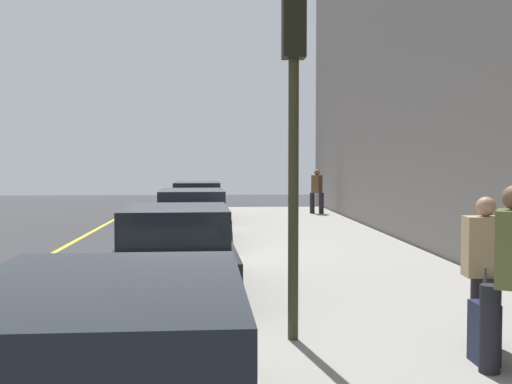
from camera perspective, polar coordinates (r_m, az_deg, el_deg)
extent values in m
plane|color=#333335|center=(15.14, -6.53, -5.68)|extent=(56.00, 56.00, 0.00)
cube|color=gray|center=(15.31, 5.95, -5.30)|extent=(28.00, 4.60, 0.15)
cube|color=gold|center=(15.64, -18.37, -5.52)|extent=(28.00, 0.14, 0.01)
cube|color=white|center=(11.37, -4.00, -7.90)|extent=(6.80, 0.56, 0.22)
cylinder|color=black|center=(5.59, -1.83, -16.94)|extent=(0.64, 0.23, 0.64)
cube|color=black|center=(3.85, -13.55, -12.19)|extent=(2.31, 1.64, 0.60)
cylinder|color=black|center=(11.50, -11.25, -6.76)|extent=(0.65, 0.24, 0.64)
cylinder|color=black|center=(11.46, -2.81, -6.75)|extent=(0.65, 0.24, 0.64)
cylinder|color=black|center=(8.93, -12.95, -9.52)|extent=(0.65, 0.24, 0.64)
cylinder|color=black|center=(8.87, -1.97, -9.53)|extent=(0.65, 0.24, 0.64)
cube|color=black|center=(10.11, -7.24, -6.48)|extent=(4.32, 1.96, 0.64)
cube|color=black|center=(9.81, -7.30, -3.10)|extent=(2.27, 1.68, 0.60)
cylinder|color=black|center=(17.82, -8.50, -3.40)|extent=(0.65, 0.24, 0.64)
cylinder|color=black|center=(17.81, -3.08, -3.38)|extent=(0.65, 0.24, 0.64)
cylinder|color=black|center=(14.88, -9.11, -4.60)|extent=(0.65, 0.24, 0.64)
cylinder|color=black|center=(14.87, -2.61, -4.58)|extent=(0.65, 0.24, 0.64)
cube|color=navy|center=(16.29, -5.83, -2.99)|extent=(4.84, 1.96, 0.64)
cube|color=black|center=(16.01, -5.84, -0.86)|extent=(2.54, 1.68, 0.60)
cylinder|color=black|center=(24.15, -7.31, -1.80)|extent=(0.64, 0.23, 0.64)
cylinder|color=black|center=(24.14, -3.32, -1.79)|extent=(0.64, 0.23, 0.64)
cylinder|color=black|center=(21.20, -7.68, -2.43)|extent=(0.64, 0.23, 0.64)
cylinder|color=black|center=(21.18, -3.13, -2.41)|extent=(0.64, 0.23, 0.64)
cube|color=maroon|center=(22.63, -5.36, -1.40)|extent=(4.82, 1.90, 0.64)
cube|color=black|center=(22.36, -5.38, 0.14)|extent=(2.52, 1.65, 0.60)
cylinder|color=black|center=(25.47, 5.13, -1.00)|extent=(0.20, 0.20, 0.84)
cylinder|color=black|center=(25.33, 5.96, -1.02)|extent=(0.20, 0.20, 0.84)
cube|color=brown|center=(25.36, 5.55, 0.74)|extent=(0.57, 0.50, 0.71)
sphere|color=brown|center=(25.35, 5.56, 1.80)|extent=(0.23, 0.23, 0.23)
cylinder|color=black|center=(6.64, 20.49, -11.57)|extent=(0.20, 0.20, 0.86)
cylinder|color=black|center=(7.69, 19.58, -9.89)|extent=(0.18, 0.18, 0.79)
cylinder|color=black|center=(7.35, 20.51, -10.48)|extent=(0.18, 0.18, 0.79)
cube|color=tan|center=(7.40, 20.12, -4.68)|extent=(0.32, 0.47, 0.67)
sphere|color=tan|center=(7.35, 20.18, -1.25)|extent=(0.22, 0.22, 0.22)
cylinder|color=#2D2D19|center=(7.20, 3.41, -0.76)|extent=(0.12, 0.12, 3.23)
cube|color=black|center=(7.35, 3.46, 14.72)|extent=(0.26, 0.26, 0.70)
sphere|color=red|center=(7.54, 3.32, 16.05)|extent=(0.14, 0.14, 0.14)
sphere|color=orange|center=(7.49, 3.32, 14.41)|extent=(0.14, 0.14, 0.14)
sphere|color=green|center=(7.45, 3.31, 12.75)|extent=(0.14, 0.14, 0.14)
cube|color=#191E38|center=(6.94, 20.02, -11.94)|extent=(0.34, 0.22, 0.63)
cylinder|color=#4C4C4C|center=(6.84, 20.08, -7.93)|extent=(0.03, 0.03, 0.36)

